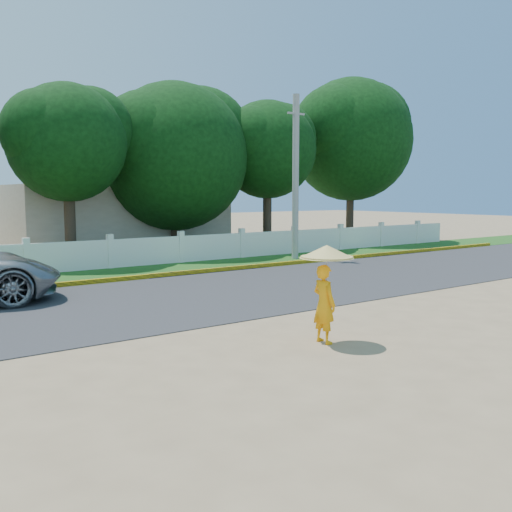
{
  "coord_description": "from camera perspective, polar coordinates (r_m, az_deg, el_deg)",
  "views": [
    {
      "loc": [
        -8.16,
        -9.08,
        2.82
      ],
      "look_at": [
        0.0,
        2.0,
        1.3
      ],
      "focal_mm": 40.0,
      "sensor_mm": 36.0,
      "label": 1
    }
  ],
  "objects": [
    {
      "name": "curb",
      "position": [
        19.17,
        -10.79,
        -2.03
      ],
      "size": [
        40.0,
        0.18,
        0.16
      ],
      "primitive_type": "cube",
      "color": "yellow",
      "rests_on": "ground"
    },
    {
      "name": "monk_with_parasol",
      "position": [
        10.76,
        6.95,
        -2.34
      ],
      "size": [
        1.02,
        1.02,
        1.86
      ],
      "color": "#FF9E0D",
      "rests_on": "ground"
    },
    {
      "name": "road",
      "position": [
        16.09,
        -5.3,
        -3.78
      ],
      "size": [
        60.0,
        7.0,
        0.02
      ],
      "primitive_type": "cube",
      "color": "#38383A",
      "rests_on": "ground"
    },
    {
      "name": "fence",
      "position": [
        21.98,
        -14.37,
        0.18
      ],
      "size": [
        40.0,
        0.1,
        1.1
      ],
      "primitive_type": "cube",
      "color": "silver",
      "rests_on": "ground"
    },
    {
      "name": "utility_pole",
      "position": [
        24.37,
        3.98,
        7.8
      ],
      "size": [
        0.28,
        0.28,
        6.93
      ],
      "primitive_type": "cylinder",
      "color": "gray",
      "rests_on": "ground"
    },
    {
      "name": "grass_verge",
      "position": [
        20.71,
        -12.82,
        -1.64
      ],
      "size": [
        60.0,
        3.5,
        0.03
      ],
      "primitive_type": "cube",
      "color": "#2D601E",
      "rests_on": "ground"
    },
    {
      "name": "tree_row",
      "position": [
        26.04,
        -11.01,
        10.96
      ],
      "size": [
        36.3,
        7.52,
        9.38
      ],
      "color": "#473828",
      "rests_on": "ground"
    },
    {
      "name": "ground",
      "position": [
        12.53,
        5.47,
        -6.73
      ],
      "size": [
        120.0,
        120.0,
        0.0
      ],
      "primitive_type": "plane",
      "color": "#9E8460",
      "rests_on": "ground"
    },
    {
      "name": "building_near",
      "position": [
        29.31,
        -13.99,
        3.73
      ],
      "size": [
        10.0,
        6.0,
        3.2
      ],
      "primitive_type": "cube",
      "color": "#B7AD99",
      "rests_on": "ground"
    }
  ]
}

